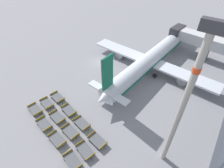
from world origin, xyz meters
TOP-DOWN VIEW (x-y plane):
  - ground_plane at (0.00, 0.00)m, footprint 500.00×500.00m
  - jet_bridge at (24.07, 17.48)m, footprint 21.27×7.07m
  - airplane at (11.92, 5.58)m, footprint 32.60×39.96m
  - baggage_dolly_row_near_col_a at (0.64, -20.43)m, footprint 3.83×2.24m
  - baggage_dolly_row_near_col_b at (4.77, -21.56)m, footprint 3.83×2.24m
  - baggage_dolly_row_near_col_c at (8.94, -22.25)m, footprint 3.82×2.14m
  - baggage_dolly_row_near_col_d at (13.49, -23.28)m, footprint 3.83×2.43m
  - baggage_dolly_row_mid_a_col_a at (1.14, -18.11)m, footprint 3.84×2.35m
  - baggage_dolly_row_mid_a_col_b at (5.45, -19.21)m, footprint 3.83×2.15m
  - baggage_dolly_row_mid_a_col_c at (9.61, -19.98)m, footprint 3.83×2.16m
  - baggage_dolly_row_mid_a_col_d at (13.89, -20.99)m, footprint 3.84×2.40m
  - baggage_dolly_row_mid_b_col_a at (1.54, -15.78)m, footprint 3.83×2.22m
  - baggage_dolly_row_mid_b_col_b at (5.97, -16.84)m, footprint 3.83×2.27m
  - baggage_dolly_row_mid_b_col_c at (9.99, -17.60)m, footprint 3.83×2.22m
  - baggage_dolly_row_mid_b_col_d at (14.35, -18.60)m, footprint 3.83×2.17m
  - apron_light_mast at (23.94, -14.75)m, footprint 2.00×0.78m

SIDE VIEW (x-z plane):
  - ground_plane at x=0.00m, z-range 0.00..0.00m
  - baggage_dolly_row_near_col_a at x=0.64m, z-range 0.03..0.95m
  - baggage_dolly_row_near_col_b at x=4.77m, z-range 0.03..0.95m
  - baggage_dolly_row_near_col_c at x=8.94m, z-range 0.03..0.95m
  - baggage_dolly_row_near_col_d at x=13.49m, z-range 0.03..0.95m
  - baggage_dolly_row_mid_a_col_a at x=1.14m, z-range 0.03..0.95m
  - baggage_dolly_row_mid_a_col_b at x=5.45m, z-range 0.03..0.95m
  - baggage_dolly_row_mid_a_col_c at x=9.61m, z-range 0.03..0.95m
  - baggage_dolly_row_mid_a_col_d at x=13.89m, z-range 0.03..0.95m
  - baggage_dolly_row_mid_b_col_a at x=1.54m, z-range 0.03..0.95m
  - baggage_dolly_row_mid_b_col_b at x=5.97m, z-range 0.03..0.95m
  - baggage_dolly_row_mid_b_col_c at x=9.99m, z-range 0.03..0.95m
  - baggage_dolly_row_mid_b_col_d at x=14.35m, z-range 0.03..0.95m
  - airplane at x=11.92m, z-range -2.77..8.44m
  - jet_bridge at x=24.07m, z-range 0.73..7.14m
  - apron_light_mast at x=23.94m, z-range 1.04..21.92m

